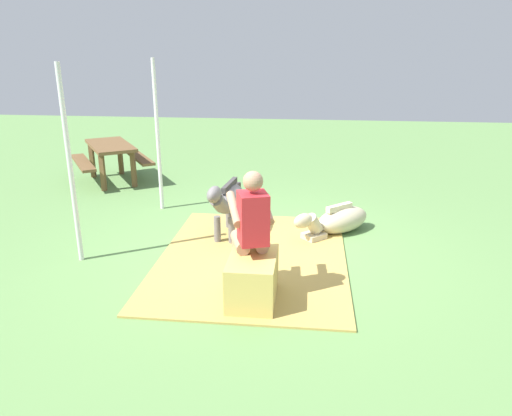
{
  "coord_description": "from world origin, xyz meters",
  "views": [
    {
      "loc": [
        -5.71,
        -0.55,
        2.5
      ],
      "look_at": [
        0.1,
        0.11,
        0.55
      ],
      "focal_mm": 33.82,
      "sensor_mm": 36.0,
      "label": 1
    }
  ],
  "objects_px": {
    "tent_pole_right": "(158,137)",
    "pony_standing": "(228,201)",
    "picnic_bench": "(111,153)",
    "hay_bale": "(253,279)",
    "tent_pole_left": "(70,167)",
    "pony_lying": "(338,220)",
    "person_seated": "(251,226)"
  },
  "relations": [
    {
      "from": "person_seated",
      "to": "tent_pole_right",
      "type": "xyz_separation_m",
      "value": [
        2.67,
        1.79,
        0.42
      ]
    },
    {
      "from": "pony_standing",
      "to": "tent_pole_right",
      "type": "xyz_separation_m",
      "value": [
        1.16,
        1.29,
        0.63
      ]
    },
    {
      "from": "pony_standing",
      "to": "pony_lying",
      "type": "distance_m",
      "value": 1.58
    },
    {
      "from": "hay_bale",
      "to": "person_seated",
      "type": "xyz_separation_m",
      "value": [
        0.16,
        0.04,
        0.52
      ]
    },
    {
      "from": "hay_bale",
      "to": "tent_pole_left",
      "type": "xyz_separation_m",
      "value": [
        0.77,
        2.23,
        0.93
      ]
    },
    {
      "from": "person_seated",
      "to": "tent_pole_right",
      "type": "distance_m",
      "value": 3.24
    },
    {
      "from": "pony_standing",
      "to": "picnic_bench",
      "type": "relative_size",
      "value": 0.68
    },
    {
      "from": "tent_pole_left",
      "to": "hay_bale",
      "type": "bearing_deg",
      "value": -109.1
    },
    {
      "from": "hay_bale",
      "to": "picnic_bench",
      "type": "height_order",
      "value": "picnic_bench"
    },
    {
      "from": "tent_pole_right",
      "to": "person_seated",
      "type": "bearing_deg",
      "value": -146.14
    },
    {
      "from": "pony_lying",
      "to": "pony_standing",
      "type": "bearing_deg",
      "value": 103.66
    },
    {
      "from": "person_seated",
      "to": "pony_standing",
      "type": "xyz_separation_m",
      "value": [
        1.51,
        0.5,
        -0.22
      ]
    },
    {
      "from": "tent_pole_right",
      "to": "tent_pole_left",
      "type": "bearing_deg",
      "value": 168.9
    },
    {
      "from": "tent_pole_left",
      "to": "picnic_bench",
      "type": "bearing_deg",
      "value": 16.18
    },
    {
      "from": "person_seated",
      "to": "pony_lying",
      "type": "xyz_separation_m",
      "value": [
        1.87,
        -1.0,
        -0.57
      ]
    },
    {
      "from": "pony_lying",
      "to": "picnic_bench",
      "type": "relative_size",
      "value": 0.6
    },
    {
      "from": "hay_bale",
      "to": "picnic_bench",
      "type": "xyz_separation_m",
      "value": [
        4.31,
        3.26,
        0.33
      ]
    },
    {
      "from": "tent_pole_right",
      "to": "pony_standing",
      "type": "bearing_deg",
      "value": -131.86
    },
    {
      "from": "pony_lying",
      "to": "tent_pole_left",
      "type": "height_order",
      "value": "tent_pole_left"
    },
    {
      "from": "hay_bale",
      "to": "tent_pole_left",
      "type": "distance_m",
      "value": 2.54
    },
    {
      "from": "tent_pole_right",
      "to": "picnic_bench",
      "type": "xyz_separation_m",
      "value": [
        1.48,
        1.43,
        -0.6
      ]
    },
    {
      "from": "person_seated",
      "to": "pony_standing",
      "type": "bearing_deg",
      "value": 18.24
    },
    {
      "from": "pony_standing",
      "to": "tent_pole_left",
      "type": "bearing_deg",
      "value": 117.87
    },
    {
      "from": "person_seated",
      "to": "tent_pole_left",
      "type": "bearing_deg",
      "value": 74.39
    },
    {
      "from": "pony_standing",
      "to": "picnic_bench",
      "type": "distance_m",
      "value": 3.8
    },
    {
      "from": "pony_lying",
      "to": "person_seated",
      "type": "bearing_deg",
      "value": 152.04
    },
    {
      "from": "hay_bale",
      "to": "pony_standing",
      "type": "relative_size",
      "value": 0.56
    },
    {
      "from": "person_seated",
      "to": "tent_pole_right",
      "type": "height_order",
      "value": "tent_pole_right"
    },
    {
      "from": "hay_bale",
      "to": "pony_lying",
      "type": "height_order",
      "value": "hay_bale"
    },
    {
      "from": "hay_bale",
      "to": "pony_lying",
      "type": "distance_m",
      "value": 2.25
    },
    {
      "from": "hay_bale",
      "to": "tent_pole_right",
      "type": "bearing_deg",
      "value": 32.87
    },
    {
      "from": "pony_lying",
      "to": "picnic_bench",
      "type": "xyz_separation_m",
      "value": [
        2.28,
        4.22,
        0.39
      ]
    }
  ]
}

